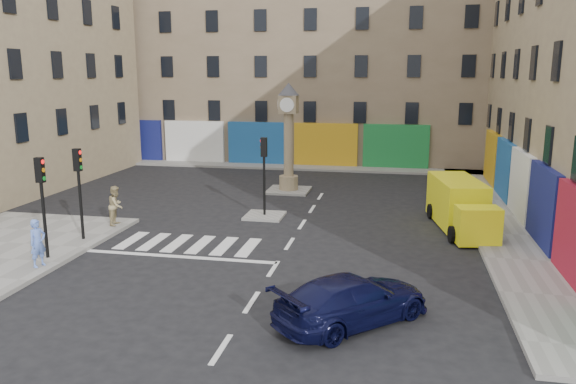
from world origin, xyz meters
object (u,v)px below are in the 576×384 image
(clock_pillar, at_px, (289,130))
(traffic_light_left_far, at_px, (79,179))
(traffic_light_island, at_px, (264,164))
(yellow_van, at_px, (460,205))
(traffic_light_left_near, at_px, (42,191))
(navy_sedan, at_px, (353,300))
(pedestrian_blue, at_px, (38,243))
(pedestrian_tan, at_px, (116,205))

(clock_pillar, bearing_deg, traffic_light_left_far, -118.94)
(traffic_light_island, relative_size, yellow_van, 0.61)
(traffic_light_island, height_order, yellow_van, traffic_light_island)
(traffic_light_left_near, bearing_deg, traffic_light_island, 51.07)
(navy_sedan, bearing_deg, traffic_light_left_far, 19.46)
(traffic_light_left_far, relative_size, clock_pillar, 0.61)
(traffic_light_island, xyz_separation_m, navy_sedan, (5.09, -10.81, -1.91))
(traffic_light_island, height_order, pedestrian_blue, traffic_light_island)
(traffic_light_left_far, distance_m, pedestrian_tan, 2.79)
(traffic_light_left_far, xyz_separation_m, pedestrian_blue, (0.30, -3.31, -1.63))
(traffic_light_left_far, xyz_separation_m, navy_sedan, (11.39, -5.41, -1.94))
(clock_pillar, height_order, navy_sedan, clock_pillar)
(traffic_light_left_near, height_order, traffic_light_left_far, same)
(traffic_light_island, relative_size, pedestrian_tan, 2.11)
(pedestrian_tan, bearing_deg, clock_pillar, -39.97)
(traffic_light_left_near, relative_size, pedestrian_blue, 2.19)
(clock_pillar, xyz_separation_m, pedestrian_blue, (-6.00, -14.70, -2.55))
(yellow_van, bearing_deg, pedestrian_tan, -178.81)
(traffic_light_left_far, distance_m, clock_pillar, 13.05)
(traffic_light_left_far, xyz_separation_m, clock_pillar, (6.30, 11.40, 0.93))
(pedestrian_blue, bearing_deg, traffic_light_left_far, 24.21)
(traffic_light_island, bearing_deg, pedestrian_blue, -124.57)
(pedestrian_blue, bearing_deg, traffic_light_island, -15.54)
(traffic_light_left_far, distance_m, traffic_light_island, 8.30)
(clock_pillar, relative_size, yellow_van, 1.01)
(traffic_light_left_near, distance_m, navy_sedan, 11.94)
(traffic_light_island, height_order, clock_pillar, clock_pillar)
(clock_pillar, distance_m, pedestrian_tan, 11.20)
(traffic_light_left_far, height_order, traffic_light_island, traffic_light_left_far)
(clock_pillar, bearing_deg, yellow_van, -34.91)
(traffic_light_left_far, bearing_deg, traffic_light_island, 40.60)
(traffic_light_left_near, height_order, pedestrian_blue, traffic_light_left_near)
(traffic_light_island, xyz_separation_m, pedestrian_blue, (-6.00, -8.71, -1.60))
(traffic_light_left_near, relative_size, traffic_light_left_far, 1.00)
(traffic_light_left_near, distance_m, yellow_van, 17.08)
(traffic_light_left_far, height_order, navy_sedan, traffic_light_left_far)
(navy_sedan, bearing_deg, traffic_light_island, -19.93)
(traffic_light_left_near, height_order, navy_sedan, traffic_light_left_near)
(pedestrian_tan, bearing_deg, traffic_light_left_near, 169.70)
(navy_sedan, xyz_separation_m, pedestrian_tan, (-11.09, 7.68, 0.35))
(clock_pillar, distance_m, pedestrian_blue, 16.08)
(traffic_light_left_far, bearing_deg, yellow_van, 18.69)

